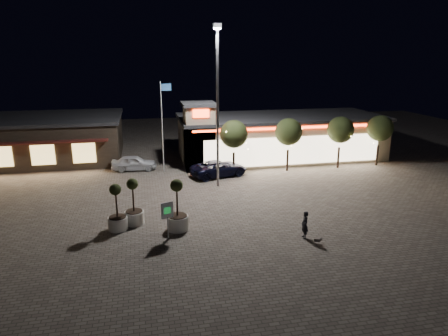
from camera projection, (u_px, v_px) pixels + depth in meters
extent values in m
plane|color=#6C6257|center=(211.00, 228.00, 24.24)|extent=(90.00, 90.00, 0.00)
cube|color=tan|center=(280.00, 138.00, 40.73)|extent=(20.00, 8.00, 4.00)
cube|color=#262628|center=(281.00, 117.00, 40.14)|extent=(20.40, 8.40, 0.30)
cube|color=#FFE7BF|center=(294.00, 151.00, 37.02)|extent=(17.00, 0.12, 2.60)
cube|color=red|center=(296.00, 128.00, 36.41)|extent=(19.00, 0.10, 0.18)
cube|color=tan|center=(199.00, 138.00, 36.23)|extent=(2.60, 2.60, 5.80)
cube|color=#262628|center=(199.00, 104.00, 35.40)|extent=(3.00, 3.00, 0.30)
cube|color=red|center=(201.00, 114.00, 34.30)|extent=(1.40, 0.10, 0.70)
cube|color=#382D23|center=(38.00, 140.00, 39.78)|extent=(16.00, 10.00, 4.00)
cube|color=#262628|center=(35.00, 118.00, 39.19)|extent=(16.40, 10.40, 0.30)
cube|color=#591E19|center=(22.00, 143.00, 34.47)|extent=(14.40, 0.80, 0.15)
cube|color=#FFD372|center=(0.00, 157.00, 34.74)|extent=(2.00, 0.12, 1.80)
cube|color=#FFD372|center=(43.00, 155.00, 35.43)|extent=(2.00, 0.12, 1.80)
cube|color=#FFD372|center=(84.00, 153.00, 36.11)|extent=(2.00, 0.12, 1.80)
cylinder|color=gray|center=(218.00, 111.00, 30.53)|extent=(0.20, 0.20, 12.00)
cube|color=gray|center=(217.00, 26.00, 28.84)|extent=(0.60, 0.40, 0.35)
cube|color=white|center=(217.00, 29.00, 28.89)|extent=(0.45, 0.30, 0.08)
cylinder|color=white|center=(162.00, 128.00, 35.00)|extent=(0.10, 0.10, 8.00)
cube|color=navy|center=(166.00, 87.00, 34.13)|extent=(0.90, 0.04, 0.60)
cylinder|color=#332319|center=(234.00, 163.00, 35.12)|extent=(0.20, 0.20, 1.92)
sphere|color=#2D3819|center=(234.00, 134.00, 34.41)|extent=(2.42, 2.42, 2.42)
cylinder|color=#332319|center=(287.00, 160.00, 36.11)|extent=(0.20, 0.20, 1.92)
sphere|color=#2D3819|center=(289.00, 132.00, 35.39)|extent=(2.42, 2.42, 2.42)
cylinder|color=#332319|center=(338.00, 158.00, 37.09)|extent=(0.20, 0.20, 1.92)
sphere|color=#2D3819|center=(341.00, 130.00, 36.38)|extent=(2.42, 2.42, 2.42)
cylinder|color=#332319|center=(377.00, 155.00, 37.88)|extent=(0.20, 0.20, 1.92)
sphere|color=#2D3819|center=(380.00, 128.00, 37.16)|extent=(2.42, 2.42, 2.42)
imported|color=black|center=(219.00, 168.00, 34.57)|extent=(5.40, 3.54, 1.38)
imported|color=silver|center=(134.00, 163.00, 36.33)|extent=(4.13, 1.92, 1.37)
imported|color=black|center=(305.00, 225.00, 22.75)|extent=(0.42, 0.61, 1.63)
cube|color=#59514C|center=(317.00, 240.00, 22.23)|extent=(0.36, 0.22, 0.18)
sphere|color=#59514C|center=(321.00, 239.00, 22.20)|extent=(0.16, 0.16, 0.16)
cylinder|color=white|center=(134.00, 218.00, 24.83)|extent=(1.20, 1.20, 0.80)
cylinder|color=black|center=(134.00, 211.00, 24.72)|extent=(1.04, 1.04, 0.06)
cylinder|color=#332319|center=(133.00, 197.00, 24.47)|extent=(0.10, 0.10, 1.80)
sphere|color=#2D3819|center=(132.00, 184.00, 24.23)|extent=(0.70, 0.70, 0.70)
cylinder|color=white|center=(118.00, 223.00, 24.00)|extent=(1.18, 1.18, 0.78)
cylinder|color=black|center=(117.00, 217.00, 23.89)|extent=(1.02, 1.02, 0.06)
cylinder|color=#332319|center=(116.00, 203.00, 23.64)|extent=(0.10, 0.10, 1.76)
sphere|color=#2D3819|center=(115.00, 189.00, 23.41)|extent=(0.69, 0.69, 0.69)
cylinder|color=white|center=(178.00, 223.00, 23.99)|extent=(1.29, 1.29, 0.86)
cylinder|color=black|center=(178.00, 216.00, 23.87)|extent=(1.12, 1.12, 0.06)
cylinder|color=#332319|center=(177.00, 200.00, 23.60)|extent=(0.11, 0.11, 1.94)
sphere|color=#2D3819|center=(177.00, 185.00, 23.35)|extent=(0.75, 0.75, 0.75)
cylinder|color=gray|center=(168.00, 228.00, 22.75)|extent=(0.09, 0.09, 1.34)
cube|color=white|center=(167.00, 210.00, 22.46)|extent=(0.71, 0.29, 0.95)
cube|color=green|center=(167.00, 211.00, 22.42)|extent=(0.38, 0.15, 0.39)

